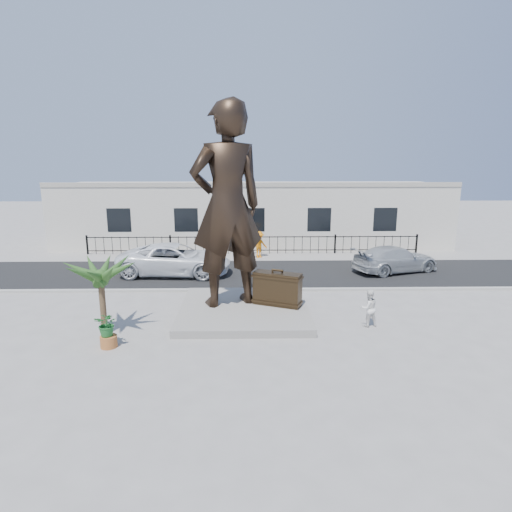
{
  "coord_description": "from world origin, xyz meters",
  "views": [
    {
      "loc": [
        -0.32,
        -15.18,
        6.2
      ],
      "look_at": [
        0.0,
        2.0,
        2.3
      ],
      "focal_mm": 30.0,
      "sensor_mm": 36.0,
      "label": 1
    }
  ],
  "objects_px": {
    "suitcase": "(277,289)",
    "tourist": "(369,308)",
    "statue": "(227,206)",
    "car_white": "(175,259)"
  },
  "relations": [
    {
      "from": "suitcase",
      "to": "car_white",
      "type": "xyz_separation_m",
      "value": [
        -5.2,
        6.0,
        -0.14
      ]
    },
    {
      "from": "statue",
      "to": "tourist",
      "type": "distance_m",
      "value": 6.77
    },
    {
      "from": "tourist",
      "to": "car_white",
      "type": "relative_size",
      "value": 0.24
    },
    {
      "from": "statue",
      "to": "car_white",
      "type": "bearing_deg",
      "value": -82.71
    },
    {
      "from": "suitcase",
      "to": "tourist",
      "type": "xyz_separation_m",
      "value": [
        3.35,
        -1.62,
        -0.27
      ]
    },
    {
      "from": "suitcase",
      "to": "statue",
      "type": "bearing_deg",
      "value": -163.59
    },
    {
      "from": "tourist",
      "to": "suitcase",
      "type": "bearing_deg",
      "value": -37.98
    },
    {
      "from": "suitcase",
      "to": "car_white",
      "type": "height_order",
      "value": "car_white"
    },
    {
      "from": "statue",
      "to": "tourist",
      "type": "relative_size",
      "value": 5.71
    },
    {
      "from": "statue",
      "to": "suitcase",
      "type": "distance_m",
      "value": 3.96
    }
  ]
}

